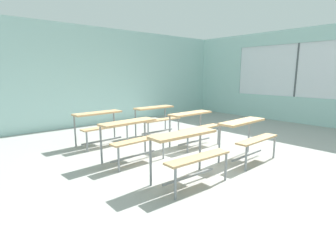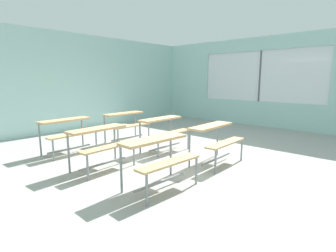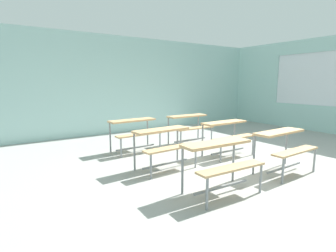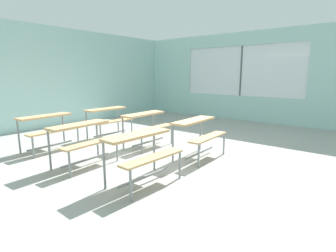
% 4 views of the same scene
% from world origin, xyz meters
% --- Properties ---
extents(ground, '(10.00, 9.00, 0.05)m').
position_xyz_m(ground, '(0.00, 0.00, -0.03)').
color(ground, '#9E9E99').
extents(wall_back, '(10.00, 0.12, 3.00)m').
position_xyz_m(wall_back, '(0.00, 4.50, 1.50)').
color(wall_back, '#A8D1CC').
rests_on(wall_back, ground).
extents(desk_bench_r0c0, '(1.12, 0.63, 0.74)m').
position_xyz_m(desk_bench_r0c0, '(-1.16, -0.71, 0.56)').
color(desk_bench_r0c0, tan).
rests_on(desk_bench_r0c0, ground).
extents(desk_bench_r0c1, '(1.12, 0.62, 0.74)m').
position_xyz_m(desk_bench_r0c1, '(0.39, -0.70, 0.56)').
color(desk_bench_r0c1, tan).
rests_on(desk_bench_r0c1, ground).
extents(desk_bench_r1c0, '(1.13, 0.65, 0.74)m').
position_xyz_m(desk_bench_r1c0, '(-1.25, 0.65, 0.56)').
color(desk_bench_r1c0, tan).
rests_on(desk_bench_r1c0, ground).
extents(desk_bench_r1c1, '(1.11, 0.60, 0.74)m').
position_xyz_m(desk_bench_r1c1, '(0.39, 0.65, 0.56)').
color(desk_bench_r1c1, tan).
rests_on(desk_bench_r1c1, ground).
extents(desk_bench_r2c0, '(1.12, 0.64, 0.74)m').
position_xyz_m(desk_bench_r2c0, '(-1.15, 2.07, 0.56)').
color(desk_bench_r2c0, tan).
rests_on(desk_bench_r2c0, ground).
extents(desk_bench_r2c1, '(1.11, 0.60, 0.74)m').
position_xyz_m(desk_bench_r2c1, '(0.40, 2.00, 0.56)').
color(desk_bench_r2c1, tan).
rests_on(desk_bench_r2c1, ground).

